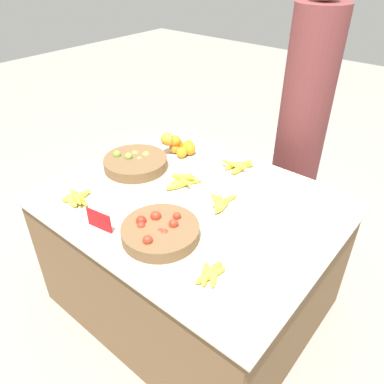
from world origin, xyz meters
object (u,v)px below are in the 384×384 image
(lime_bowl, at_px, (136,163))
(price_sign, at_px, (99,220))
(tomato_basket, at_px, (160,232))
(metal_bowl, at_px, (287,211))
(vendor_person, at_px, (301,132))

(lime_bowl, xyz_separation_m, price_sign, (0.28, -0.48, 0.02))
(lime_bowl, xyz_separation_m, tomato_basket, (0.53, -0.35, -0.00))
(lime_bowl, height_order, tomato_basket, lime_bowl)
(tomato_basket, relative_size, metal_bowl, 1.00)
(lime_bowl, distance_m, metal_bowl, 0.89)
(tomato_basket, bearing_deg, metal_bowl, 52.93)
(lime_bowl, distance_m, price_sign, 0.55)
(metal_bowl, bearing_deg, price_sign, -135.11)
(tomato_basket, relative_size, vendor_person, 0.20)
(vendor_person, bearing_deg, metal_bowl, -67.75)
(lime_bowl, height_order, vendor_person, vendor_person)
(tomato_basket, distance_m, metal_bowl, 0.59)
(metal_bowl, xyz_separation_m, vendor_person, (-0.32, 0.78, 0.02))
(price_sign, distance_m, vendor_person, 1.41)
(lime_bowl, relative_size, tomato_basket, 1.05)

